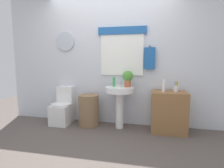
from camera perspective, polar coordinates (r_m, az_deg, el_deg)
name	(u,v)px	position (r m, az deg, el deg)	size (l,w,h in m)	color
ground_plane	(95,147)	(2.87, -5.26, -18.95)	(8.00, 8.00, 0.00)	#564C47
back_wall	(112,59)	(3.68, -0.01, 7.94)	(4.40, 0.18, 2.60)	silver
toilet	(63,109)	(3.89, -14.96, -7.55)	(0.38, 0.51, 0.75)	white
laundry_hamper	(89,110)	(3.63, -7.26, -8.09)	(0.39, 0.39, 0.61)	#846647
pedestal_sink	(120,97)	(3.41, 2.39, -4.05)	(0.53, 0.53, 0.78)	white
faucet	(121,83)	(3.49, 2.75, 0.16)	(0.03, 0.03, 0.10)	silver
wooden_cabinet	(169,112)	(3.43, 17.26, -8.27)	(0.61, 0.44, 0.73)	olive
soap_bottle	(114,82)	(3.44, 0.59, 0.69)	(0.05, 0.05, 0.17)	green
potted_plant	(128,77)	(3.40, 4.92, 2.03)	(0.20, 0.20, 0.30)	#AD5B38
lotion_bottle	(164,86)	(3.29, 15.79, -0.50)	(0.05, 0.05, 0.22)	white
toothbrush_cup	(176,89)	(3.38, 19.29, -1.35)	(0.08, 0.08, 0.19)	silver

